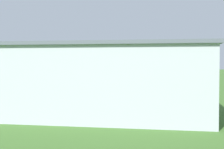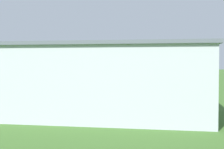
{
  "view_description": "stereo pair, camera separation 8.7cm",
  "coord_description": "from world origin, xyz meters",
  "px_view_note": "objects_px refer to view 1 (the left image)",
  "views": [
    {
      "loc": [
        -15.21,
        73.45,
        5.84
      ],
      "look_at": [
        -5.1,
        16.05,
        3.62
      ],
      "focal_mm": 51.72,
      "sensor_mm": 36.0,
      "label": 1
    },
    {
      "loc": [
        -15.29,
        73.44,
        5.84
      ],
      "look_at": [
        -5.1,
        16.05,
        3.62
      ],
      "focal_mm": 51.72,
      "sensor_mm": 36.0,
      "label": 2
    }
  ],
  "objects_px": {
    "hangar": "(50,79)",
    "biplane": "(131,65)",
    "person_crossing_taxiway": "(206,95)",
    "person_walking_on_apron": "(199,97)"
  },
  "relations": [
    {
      "from": "hangar",
      "to": "person_crossing_taxiway",
      "type": "distance_m",
      "value": 25.08
    },
    {
      "from": "biplane",
      "to": "person_crossing_taxiway",
      "type": "bearing_deg",
      "value": 130.11
    },
    {
      "from": "person_walking_on_apron",
      "to": "biplane",
      "type": "bearing_deg",
      "value": -56.14
    },
    {
      "from": "biplane",
      "to": "person_crossing_taxiway",
      "type": "relative_size",
      "value": 4.96
    },
    {
      "from": "hangar",
      "to": "person_crossing_taxiway",
      "type": "bearing_deg",
      "value": -139.37
    },
    {
      "from": "hangar",
      "to": "biplane",
      "type": "bearing_deg",
      "value": -99.73
    },
    {
      "from": "hangar",
      "to": "person_crossing_taxiway",
      "type": "xyz_separation_m",
      "value": [
        -18.89,
        -16.21,
        -3.12
      ]
    },
    {
      "from": "person_walking_on_apron",
      "to": "person_crossing_taxiway",
      "type": "distance_m",
      "value": 2.63
    },
    {
      "from": "biplane",
      "to": "hangar",
      "type": "bearing_deg",
      "value": 80.27
    },
    {
      "from": "biplane",
      "to": "person_crossing_taxiway",
      "type": "xyz_separation_m",
      "value": [
        -13.38,
        15.89,
        -4.55
      ]
    }
  ]
}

